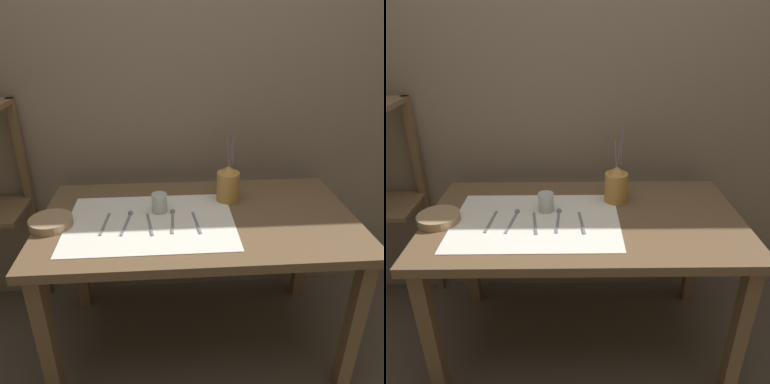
{
  "view_description": "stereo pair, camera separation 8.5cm",
  "coord_description": "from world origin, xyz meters",
  "views": [
    {
      "loc": [
        -0.13,
        -1.45,
        1.56
      ],
      "look_at": [
        -0.03,
        0.0,
        0.86
      ],
      "focal_mm": 35.0,
      "sensor_mm": 36.0,
      "label": 1
    },
    {
      "loc": [
        -0.05,
        -1.45,
        1.56
      ],
      "look_at": [
        -0.03,
        0.0,
        0.86
      ],
      "focal_mm": 35.0,
      "sensor_mm": 36.0,
      "label": 2
    }
  ],
  "objects": [
    {
      "name": "ground_plane",
      "position": [
        0.0,
        0.0,
        0.0
      ],
      "size": [
        12.0,
        12.0,
        0.0
      ],
      "primitive_type": "plane",
      "color": "brown"
    },
    {
      "name": "stone_wall_back",
      "position": [
        0.0,
        0.49,
        1.2
      ],
      "size": [
        7.0,
        0.06,
        2.4
      ],
      "color": "#7A6B56",
      "rests_on": "ground_plane"
    },
    {
      "name": "wooden_table",
      "position": [
        0.0,
        0.0,
        0.65
      ],
      "size": [
        1.39,
        0.75,
        0.74
      ],
      "color": "brown",
      "rests_on": "ground_plane"
    },
    {
      "name": "linen_cloth",
      "position": [
        -0.21,
        -0.04,
        0.75
      ],
      "size": [
        0.72,
        0.5,
        0.0
      ],
      "color": "white",
      "rests_on": "wooden_table"
    },
    {
      "name": "pitcher_with_flowers",
      "position": [
        0.15,
        0.15,
        0.83
      ],
      "size": [
        0.11,
        0.11,
        0.37
      ],
      "color": "#B7843D",
      "rests_on": "wooden_table"
    },
    {
      "name": "wooden_bowl",
      "position": [
        -0.63,
        -0.04,
        0.76
      ],
      "size": [
        0.18,
        0.18,
        0.04
      ],
      "color": "#9E7F5B",
      "rests_on": "wooden_table"
    },
    {
      "name": "glass_tumbler_near",
      "position": [
        -0.17,
        0.05,
        0.79
      ],
      "size": [
        0.07,
        0.07,
        0.09
      ],
      "color": "#B7C1BC",
      "rests_on": "wooden_table"
    },
    {
      "name": "knife_center",
      "position": [
        -0.4,
        -0.05,
        0.75
      ],
      "size": [
        0.03,
        0.19,
        0.0
      ],
      "color": "gray",
      "rests_on": "wooden_table"
    },
    {
      "name": "spoon_outer",
      "position": [
        -0.31,
        -0.0,
        0.75
      ],
      "size": [
        0.04,
        0.2,
        0.02
      ],
      "color": "gray",
      "rests_on": "wooden_table"
    },
    {
      "name": "fork_inner",
      "position": [
        -0.21,
        -0.07,
        0.75
      ],
      "size": [
        0.04,
        0.18,
        0.0
      ],
      "color": "gray",
      "rests_on": "wooden_table"
    },
    {
      "name": "spoon_inner",
      "position": [
        -0.11,
        0.0,
        0.75
      ],
      "size": [
        0.02,
        0.2,
        0.02
      ],
      "color": "gray",
      "rests_on": "wooden_table"
    },
    {
      "name": "fork_outer",
      "position": [
        -0.01,
        -0.06,
        0.75
      ],
      "size": [
        0.03,
        0.19,
        0.0
      ],
      "color": "gray",
      "rests_on": "wooden_table"
    }
  ]
}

